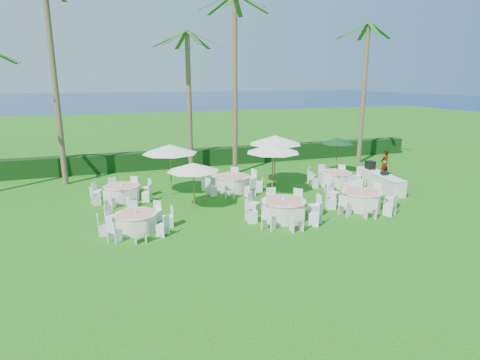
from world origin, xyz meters
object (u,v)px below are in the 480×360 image
object	(u,v)px
banquet_table_d	(122,192)
staff_person	(384,164)
banquet_table_f	(335,178)
umbrella_d	(275,140)
umbrella_b	(273,148)
umbrella_green	(338,141)
banquet_table_e	(232,183)
umbrella_a	(193,167)
buffet_table	(379,180)
banquet_table_b	(284,209)
banquet_table_c	(361,199)
umbrella_c	(170,149)
banquet_table_a	(136,221)

from	to	relation	value
banquet_table_d	staff_person	xyz separation A→B (m)	(15.89, -0.21, 0.45)
banquet_table_f	umbrella_d	bearing A→B (deg)	158.08
banquet_table_d	umbrella_b	xyz separation A→B (m)	(7.63, -1.64, 2.14)
banquet_table_f	umbrella_green	xyz separation A→B (m)	(1.75, 2.74, 1.73)
banquet_table_e	umbrella_d	bearing A→B (deg)	9.21
umbrella_a	umbrella_green	world-z (taller)	umbrella_green
umbrella_b	umbrella_green	xyz separation A→B (m)	(6.00, 3.38, -0.39)
banquet_table_f	buffet_table	distance (m)	2.43
banquet_table_d	umbrella_d	world-z (taller)	umbrella_d
banquet_table_b	buffet_table	size ratio (longest dim) A/B	0.87
banquet_table_e	buffet_table	xyz separation A→B (m)	(7.98, -2.30, 0.04)
banquet_table_c	staff_person	distance (m)	7.07
buffet_table	banquet_table_c	bearing A→B (deg)	-139.35
umbrella_d	umbrella_a	bearing A→B (deg)	-151.89
umbrella_b	staff_person	world-z (taller)	umbrella_b
banquet_table_f	umbrella_c	xyz separation A→B (m)	(-9.34, 1.15, 2.06)
banquet_table_b	umbrella_a	bearing A→B (deg)	141.71
umbrella_a	umbrella_c	world-z (taller)	umbrella_c
umbrella_green	staff_person	distance (m)	3.25
banquet_table_a	banquet_table_e	world-z (taller)	banquet_table_e
banquet_table_b	banquet_table_a	bearing A→B (deg)	173.97
umbrella_green	banquet_table_d	bearing A→B (deg)	-172.70
banquet_table_c	banquet_table_d	distance (m)	11.91
banquet_table_d	banquet_table_f	world-z (taller)	banquet_table_f
banquet_table_d	staff_person	bearing A→B (deg)	-0.74
banquet_table_f	umbrella_a	bearing A→B (deg)	-169.71
banquet_table_f	umbrella_b	world-z (taller)	umbrella_b
banquet_table_e	buffet_table	world-z (taller)	buffet_table
banquet_table_e	umbrella_b	distance (m)	3.13
banquet_table_d	umbrella_d	xyz separation A→B (m)	(8.61, 0.32, 2.25)
banquet_table_c	umbrella_b	distance (m)	5.11
banquet_table_b	umbrella_c	bearing A→B (deg)	126.78
umbrella_d	staff_person	world-z (taller)	umbrella_d
umbrella_b	banquet_table_e	bearing A→B (deg)	139.18
banquet_table_c	banquet_table_e	size ratio (longest dim) A/B	1.00
banquet_table_c	buffet_table	distance (m)	4.07
umbrella_c	umbrella_green	world-z (taller)	umbrella_c
banquet_table_f	umbrella_green	bearing A→B (deg)	57.50
banquet_table_a	umbrella_d	bearing A→B (deg)	30.79
umbrella_c	buffet_table	distance (m)	11.77
umbrella_a	banquet_table_a	bearing A→B (deg)	-144.50
banquet_table_f	staff_person	size ratio (longest dim) A/B	1.88
banquet_table_d	umbrella_a	xyz separation A→B (m)	(3.19, -2.57, 1.64)
umbrella_c	banquet_table_c	bearing A→B (deg)	-32.46
banquet_table_c	umbrella_a	bearing A→B (deg)	161.77
umbrella_green	banquet_table_b	bearing A→B (deg)	-134.99
staff_person	umbrella_c	bearing A→B (deg)	-13.46
staff_person	banquet_table_d	bearing A→B (deg)	-12.64
banquet_table_f	umbrella_b	bearing A→B (deg)	-171.44
banquet_table_c	umbrella_d	size ratio (longest dim) A/B	1.08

